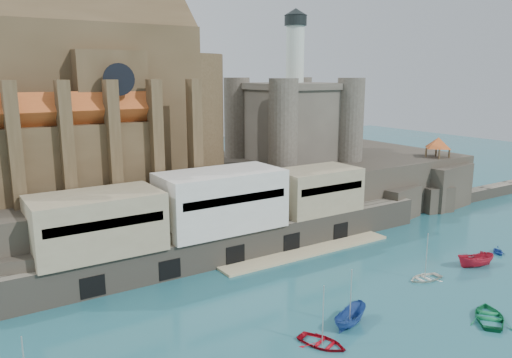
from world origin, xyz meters
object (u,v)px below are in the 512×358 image
object	(u,v)px
pavilion	(438,144)
boat_0	(322,345)
castle_keep	(292,117)
boat_2	(350,325)
church	(83,104)

from	to	relation	value
pavilion	boat_0	world-z (taller)	pavilion
boat_0	pavilion	bearing A→B (deg)	6.78
castle_keep	boat_2	size ratio (longest dim) A/B	5.13
castle_keep	boat_2	bearing A→B (deg)	-119.47
boat_0	boat_2	world-z (taller)	boat_2
castle_keep	boat_0	xyz separation A→B (m)	(-29.62, -44.73, -18.31)
castle_keep	pavilion	size ratio (longest dim) A/B	4.58
church	pavilion	xyz separation A→B (m)	(66.13, -15.85, -9.40)
castle_keep	boat_0	world-z (taller)	castle_keep
boat_0	boat_2	bearing A→B (deg)	-4.55
church	pavilion	size ratio (longest dim) A/B	7.34
castle_keep	pavilion	bearing A→B (deg)	-30.18
castle_keep	boat_0	bearing A→B (deg)	-123.51
church	castle_keep	distance (m)	40.39
church	boat_0	bearing A→B (deg)	-76.90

